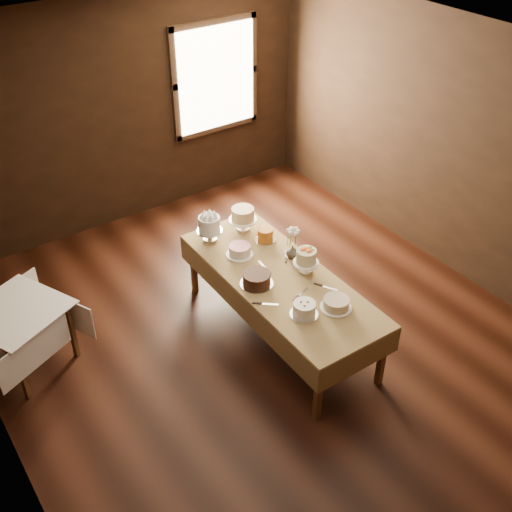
% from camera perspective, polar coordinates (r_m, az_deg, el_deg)
% --- Properties ---
extents(floor, '(5.00, 6.00, 0.01)m').
position_cam_1_polar(floor, '(6.35, 1.05, -7.85)').
color(floor, black).
rests_on(floor, ground).
extents(ceiling, '(5.00, 6.00, 0.01)m').
position_cam_1_polar(ceiling, '(4.86, 1.41, 16.82)').
color(ceiling, beige).
rests_on(ceiling, wall_back).
extents(wall_back, '(5.00, 0.02, 2.80)m').
position_cam_1_polar(wall_back, '(7.82, -12.14, 12.57)').
color(wall_back, black).
rests_on(wall_back, ground).
extents(wall_right, '(0.02, 6.00, 2.80)m').
position_cam_1_polar(wall_right, '(7.07, 18.05, 9.01)').
color(wall_right, black).
rests_on(wall_right, ground).
extents(window, '(1.10, 0.05, 1.30)m').
position_cam_1_polar(window, '(8.25, -3.67, 15.98)').
color(window, '#FFEABF').
rests_on(window, wall_back).
extents(display_table, '(0.95, 2.35, 0.72)m').
position_cam_1_polar(display_table, '(6.02, 2.23, -2.34)').
color(display_table, '#4B311C').
rests_on(display_table, ground).
extents(side_table, '(1.07, 1.07, 0.67)m').
position_cam_1_polar(side_table, '(6.13, -21.04, -5.22)').
color(side_table, '#4B311C').
rests_on(side_table, ground).
extents(cake_meringue, '(0.31, 0.31, 0.28)m').
position_cam_1_polar(cake_meringue, '(6.45, -4.28, 2.46)').
color(cake_meringue, silver).
rests_on(cake_meringue, display_table).
extents(cake_speckled, '(0.32, 0.32, 0.27)m').
position_cam_1_polar(cake_speckled, '(6.60, -1.22, 3.34)').
color(cake_speckled, white).
rests_on(cake_speckled, display_table).
extents(cake_lattice, '(0.28, 0.28, 0.10)m').
position_cam_1_polar(cake_lattice, '(6.25, -1.49, 0.46)').
color(cake_lattice, white).
rests_on(cake_lattice, display_table).
extents(cake_caramel, '(0.22, 0.22, 0.14)m').
position_cam_1_polar(cake_caramel, '(6.45, 0.86, 1.93)').
color(cake_caramel, silver).
rests_on(cake_caramel, display_table).
extents(cake_chocolate, '(0.37, 0.37, 0.12)m').
position_cam_1_polar(cake_chocolate, '(5.85, 0.05, -2.14)').
color(cake_chocolate, silver).
rests_on(cake_chocolate, display_table).
extents(cake_flowers, '(0.26, 0.26, 0.26)m').
position_cam_1_polar(cake_flowers, '(6.00, 4.59, -0.55)').
color(cake_flowers, white).
rests_on(cake_flowers, display_table).
extents(cake_swirl, '(0.28, 0.28, 0.13)m').
position_cam_1_polar(cake_swirl, '(5.53, 4.44, -4.91)').
color(cake_swirl, silver).
rests_on(cake_swirl, display_table).
extents(cake_cream, '(0.29, 0.29, 0.10)m').
position_cam_1_polar(cake_cream, '(5.64, 7.35, -4.37)').
color(cake_cream, white).
rests_on(cake_cream, display_table).
extents(cake_server_a, '(0.23, 0.10, 0.01)m').
position_cam_1_polar(cake_server_a, '(5.81, 4.34, -3.27)').
color(cake_server_a, silver).
rests_on(cake_server_a, display_table).
extents(cake_server_b, '(0.14, 0.22, 0.01)m').
position_cam_1_polar(cake_server_b, '(5.88, 6.80, -2.95)').
color(cake_server_b, silver).
rests_on(cake_server_b, display_table).
extents(cake_server_c, '(0.05, 0.24, 0.01)m').
position_cam_1_polar(cake_server_c, '(6.13, 0.59, -0.82)').
color(cake_server_c, silver).
rests_on(cake_server_c, display_table).
extents(cake_server_d, '(0.17, 0.20, 0.01)m').
position_cam_1_polar(cake_server_d, '(6.30, 2.80, 0.26)').
color(cake_server_d, silver).
rests_on(cake_server_d, display_table).
extents(cake_server_e, '(0.20, 0.17, 0.01)m').
position_cam_1_polar(cake_server_e, '(5.66, 1.32, -4.43)').
color(cake_server_e, silver).
rests_on(cake_server_e, display_table).
extents(flower_vase, '(0.18, 0.18, 0.13)m').
position_cam_1_polar(flower_vase, '(6.21, 3.36, 0.39)').
color(flower_vase, '#2D2823').
rests_on(flower_vase, display_table).
extents(flower_bouquet, '(0.14, 0.14, 0.20)m').
position_cam_1_polar(flower_bouquet, '(6.11, 3.42, 1.82)').
color(flower_bouquet, white).
rests_on(flower_bouquet, flower_vase).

